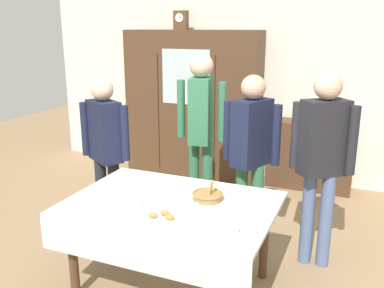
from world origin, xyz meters
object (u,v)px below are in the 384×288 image
(bookshelf_low, at_px, (310,155))
(person_near_right_end, at_px, (322,152))
(mantel_clock, at_px, (181,20))
(tea_cup_far_right, at_px, (233,231))
(person_behind_table_left, at_px, (251,146))
(spoon_back_edge, at_px, (129,217))
(book_stack, at_px, (313,120))
(dining_table, at_px, (170,215))
(bread_basket, at_px, (208,195))
(spoon_far_left, at_px, (126,188))
(tea_cup_near_right, at_px, (194,209))
(tea_cup_far_left, at_px, (136,204))
(person_by_cabinet, at_px, (201,122))
(wall_cabinet, at_px, (192,104))
(person_behind_table_right, at_px, (105,143))
(pastry_plate, at_px, (161,218))

(bookshelf_low, xyz_separation_m, person_near_right_end, (0.30, -1.82, 0.59))
(mantel_clock, xyz_separation_m, tea_cup_far_right, (1.65, -2.88, -1.33))
(bookshelf_low, height_order, person_behind_table_left, person_behind_table_left)
(tea_cup_far_right, distance_m, spoon_back_edge, 0.74)
(book_stack, bearing_deg, tea_cup_far_right, -91.99)
(dining_table, bearing_deg, tea_cup_far_right, -26.11)
(spoon_back_edge, relative_size, person_near_right_end, 0.07)
(bread_basket, relative_size, spoon_far_left, 2.02)
(book_stack, relative_size, tea_cup_near_right, 1.78)
(bread_basket, xyz_separation_m, spoon_back_edge, (-0.39, -0.50, -0.03))
(book_stack, xyz_separation_m, tea_cup_far_left, (-0.88, -2.80, -0.14))
(person_by_cabinet, bearing_deg, book_stack, 56.68)
(person_by_cabinet, bearing_deg, bookshelf_low, 56.68)
(dining_table, bearing_deg, person_near_right_end, 39.69)
(wall_cabinet, xyz_separation_m, mantel_clock, (-0.16, -0.00, 1.10))
(tea_cup_far_right, bearing_deg, person_near_right_end, 69.98)
(spoon_back_edge, relative_size, person_by_cabinet, 0.07)
(tea_cup_near_right, relative_size, person_by_cabinet, 0.07)
(bread_basket, xyz_separation_m, person_near_right_end, (0.75, 0.64, 0.26))
(tea_cup_near_right, bearing_deg, person_by_cabinet, 109.58)
(tea_cup_far_left, relative_size, spoon_back_edge, 1.09)
(book_stack, distance_m, person_behind_table_left, 1.75)
(tea_cup_far_left, height_order, person_behind_table_left, person_behind_table_left)
(person_near_right_end, bearing_deg, spoon_back_edge, -135.00)
(tea_cup_far_right, xyz_separation_m, person_by_cabinet, (-0.82, 1.52, 0.33))
(spoon_back_edge, xyz_separation_m, person_behind_table_right, (-0.81, 0.93, 0.21))
(tea_cup_far_right, height_order, person_by_cabinet, person_by_cabinet)
(wall_cabinet, bearing_deg, bookshelf_low, 1.82)
(wall_cabinet, xyz_separation_m, bread_basket, (1.14, -2.41, -0.22))
(wall_cabinet, xyz_separation_m, tea_cup_near_right, (1.13, -2.66, -0.23))
(bookshelf_low, xyz_separation_m, tea_cup_near_right, (-0.46, -2.71, 0.32))
(tea_cup_far_left, distance_m, person_behind_table_right, 1.10)
(tea_cup_far_right, distance_m, pastry_plate, 0.52)
(person_by_cabinet, bearing_deg, tea_cup_far_right, -61.59)
(tea_cup_near_right, distance_m, bread_basket, 0.25)
(bookshelf_low, distance_m, pastry_plate, 2.99)
(book_stack, xyz_separation_m, person_behind_table_right, (-1.65, -2.03, 0.05))
(tea_cup_far_left, distance_m, spoon_far_left, 0.39)
(wall_cabinet, distance_m, spoon_back_edge, 3.02)
(book_stack, height_order, bread_basket, book_stack)
(pastry_plate, bearing_deg, person_by_cabinet, 101.56)
(wall_cabinet, height_order, tea_cup_far_left, wall_cabinet)
(bread_basket, distance_m, pastry_plate, 0.48)
(person_by_cabinet, bearing_deg, wall_cabinet, 116.05)
(pastry_plate, bearing_deg, dining_table, 104.59)
(spoon_back_edge, bearing_deg, pastry_plate, 13.05)
(spoon_back_edge, bearing_deg, tea_cup_near_right, 33.05)
(book_stack, height_order, person_behind_table_left, person_behind_table_left)
(dining_table, height_order, person_by_cabinet, person_by_cabinet)
(dining_table, bearing_deg, person_behind_table_left, 68.10)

